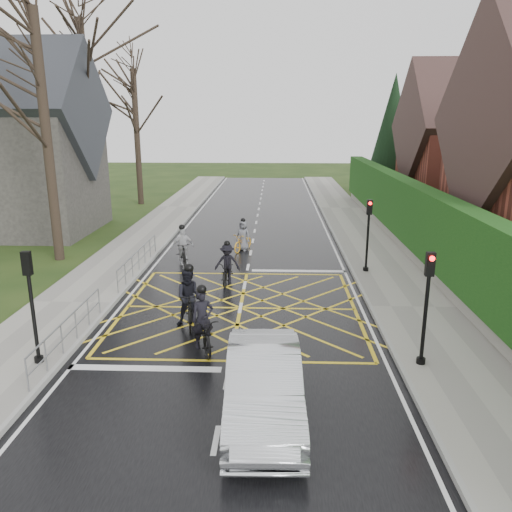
# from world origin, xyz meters

# --- Properties ---
(ground) EXTENTS (120.00, 120.00, 0.00)m
(ground) POSITION_xyz_m (0.00, 0.00, 0.00)
(ground) COLOR black
(ground) RESTS_ON ground
(road) EXTENTS (9.00, 80.00, 0.01)m
(road) POSITION_xyz_m (0.00, 0.00, 0.01)
(road) COLOR black
(road) RESTS_ON ground
(sidewalk_right) EXTENTS (3.00, 80.00, 0.15)m
(sidewalk_right) POSITION_xyz_m (6.00, 0.00, 0.07)
(sidewalk_right) COLOR gray
(sidewalk_right) RESTS_ON ground
(sidewalk_left) EXTENTS (3.00, 80.00, 0.15)m
(sidewalk_left) POSITION_xyz_m (-6.00, 0.00, 0.07)
(sidewalk_left) COLOR gray
(sidewalk_left) RESTS_ON ground
(stone_wall) EXTENTS (0.50, 38.00, 0.70)m
(stone_wall) POSITION_xyz_m (7.75, 6.00, 0.35)
(stone_wall) COLOR slate
(stone_wall) RESTS_ON ground
(hedge) EXTENTS (0.90, 38.00, 2.80)m
(hedge) POSITION_xyz_m (7.75, 6.00, 2.10)
(hedge) COLOR #123A10
(hedge) RESTS_ON stone_wall
(house_far) EXTENTS (9.80, 8.80, 10.30)m
(house_far) POSITION_xyz_m (14.75, 18.00, 4.36)
(house_far) COLOR brown
(house_far) RESTS_ON ground
(conifer) EXTENTS (4.60, 4.60, 10.00)m
(conifer) POSITION_xyz_m (10.75, 26.00, 4.99)
(conifer) COLOR black
(conifer) RESTS_ON ground
(church) EXTENTS (8.80, 7.80, 11.00)m
(church) POSITION_xyz_m (-13.54, 12.00, 4.93)
(church) COLOR #2D2B28
(church) RESTS_ON ground
(tree_near) EXTENTS (9.24, 9.24, 11.44)m
(tree_near) POSITION_xyz_m (-9.00, 6.00, 7.91)
(tree_near) COLOR black
(tree_near) RESTS_ON ground
(tree_mid) EXTENTS (10.08, 10.08, 12.48)m
(tree_mid) POSITION_xyz_m (-10.00, 14.00, 8.63)
(tree_mid) COLOR black
(tree_mid) RESTS_ON ground
(tree_far) EXTENTS (8.40, 8.40, 10.40)m
(tree_far) POSITION_xyz_m (-9.30, 22.00, 7.19)
(tree_far) COLOR black
(tree_far) RESTS_ON ground
(railing_south) EXTENTS (0.05, 5.04, 1.03)m
(railing_south) POSITION_xyz_m (-4.65, -3.50, 0.78)
(railing_south) COLOR slate
(railing_south) RESTS_ON ground
(railing_north) EXTENTS (0.05, 6.04, 1.03)m
(railing_north) POSITION_xyz_m (-4.65, 4.00, 0.79)
(railing_north) COLOR slate
(railing_north) RESTS_ON ground
(traffic_light_ne) EXTENTS (0.24, 0.31, 3.21)m
(traffic_light_ne) POSITION_xyz_m (5.10, 4.20, 1.66)
(traffic_light_ne) COLOR black
(traffic_light_ne) RESTS_ON ground
(traffic_light_se) EXTENTS (0.24, 0.31, 3.21)m
(traffic_light_se) POSITION_xyz_m (5.10, -4.20, 1.66)
(traffic_light_se) COLOR black
(traffic_light_se) RESTS_ON ground
(traffic_light_sw) EXTENTS (0.24, 0.31, 3.21)m
(traffic_light_sw) POSITION_xyz_m (-5.10, -4.50, 1.66)
(traffic_light_sw) COLOR black
(traffic_light_sw) RESTS_ON ground
(cyclist_rear) EXTENTS (1.36, 2.09, 1.92)m
(cyclist_rear) POSITION_xyz_m (-0.87, -3.22, 0.62)
(cyclist_rear) COLOR black
(cyclist_rear) RESTS_ON ground
(cyclist_back) EXTENTS (1.03, 2.13, 2.07)m
(cyclist_back) POSITION_xyz_m (-1.50, -1.59, 0.78)
(cyclist_back) COLOR black
(cyclist_back) RESTS_ON ground
(cyclist_mid) EXTENTS (1.06, 1.82, 1.74)m
(cyclist_mid) POSITION_xyz_m (-0.72, 2.85, 0.63)
(cyclist_mid) COLOR black
(cyclist_mid) RESTS_ON ground
(cyclist_front) EXTENTS (1.11, 1.94, 1.87)m
(cyclist_front) POSITION_xyz_m (-2.99, 5.28, 0.69)
(cyclist_front) COLOR black
(cyclist_front) RESTS_ON ground
(cyclist_lead) EXTENTS (1.26, 1.80, 1.66)m
(cyclist_lead) POSITION_xyz_m (-0.40, 7.93, 0.58)
(cyclist_lead) COLOR orange
(cyclist_lead) RESTS_ON ground
(car) EXTENTS (1.80, 4.73, 1.54)m
(car) POSITION_xyz_m (0.97, -6.55, 0.77)
(car) COLOR silver
(car) RESTS_ON ground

